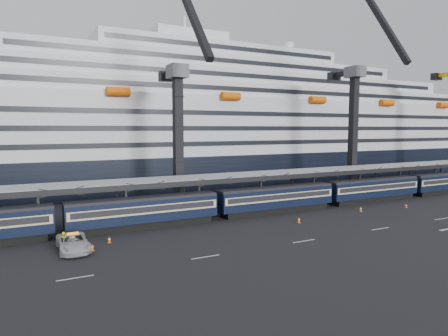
{
  "coord_description": "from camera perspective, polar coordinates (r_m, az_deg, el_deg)",
  "views": [
    {
      "loc": [
        -41.7,
        -38.38,
        12.46
      ],
      "look_at": [
        -16.76,
        10.0,
        7.06
      ],
      "focal_mm": 32.0,
      "sensor_mm": 36.0,
      "label": 1
    }
  ],
  "objects": [
    {
      "name": "traffic_cone_c",
      "position": [
        54.19,
        10.64,
        -7.29
      ],
      "size": [
        0.41,
        0.41,
        0.82
      ],
      "color": "#E25A07",
      "rests_on": "ground"
    },
    {
      "name": "crane_dark_mid",
      "position": [
        79.67,
        18.21,
        6.03
      ],
      "size": [
        4.5,
        18.24,
        39.64
      ],
      "color": "#505258",
      "rests_on": "ground"
    },
    {
      "name": "traffic_cone_b",
      "position": [
        46.02,
        -16.08,
        -9.77
      ],
      "size": [
        0.39,
        0.39,
        0.79
      ],
      "color": "#E25A07",
      "rests_on": "ground"
    },
    {
      "name": "lane_markings",
      "position": [
        61.15,
        28.66,
        -6.78
      ],
      "size": [
        111.0,
        4.27,
        0.02
      ],
      "color": "beige",
      "rests_on": "ground"
    },
    {
      "name": "ground",
      "position": [
        58.03,
        19.77,
        -7.07
      ],
      "size": [
        260.0,
        260.0,
        0.0
      ],
      "primitive_type": "plane",
      "color": "black",
      "rests_on": "ground"
    },
    {
      "name": "traffic_cone_e",
      "position": [
        69.51,
        24.57,
        -4.9
      ],
      "size": [
        0.34,
        0.34,
        0.68
      ],
      "color": "#E25A07",
      "rests_on": "ground"
    },
    {
      "name": "crane_dark_near",
      "position": [
        60.97,
        -6.45,
        5.13
      ],
      "size": [
        4.5,
        17.75,
        35.08
      ],
      "color": "#505258",
      "rests_on": "ground"
    },
    {
      "name": "worker",
      "position": [
        45.01,
        -21.93,
        -9.6
      ],
      "size": [
        0.76,
        0.59,
        1.86
      ],
      "primitive_type": "imported",
      "rotation": [
        0.0,
        0.0,
        2.91
      ],
      "color": "#E2FF0D",
      "rests_on": "ground"
    },
    {
      "name": "cruise_ship",
      "position": [
        93.64,
        -1.57,
        5.59
      ],
      "size": [
        214.09,
        28.84,
        34.0
      ],
      "color": "black",
      "rests_on": "ground"
    },
    {
      "name": "train",
      "position": [
        61.8,
        10.06,
        -3.98
      ],
      "size": [
        133.05,
        3.0,
        4.05
      ],
      "color": "black",
      "rests_on": "ground"
    },
    {
      "name": "traffic_cone_a",
      "position": [
        43.68,
        -18.32,
        -10.66
      ],
      "size": [
        0.4,
        0.4,
        0.8
      ],
      "color": "#E25A07",
      "rests_on": "ground"
    },
    {
      "name": "canopy",
      "position": [
        67.34,
        11.19,
        -0.59
      ],
      "size": [
        130.0,
        6.25,
        5.53
      ],
      "color": "gray",
      "rests_on": "ground"
    },
    {
      "name": "pickup_truck",
      "position": [
        44.1,
        -20.75,
        -9.94
      ],
      "size": [
        2.91,
        6.3,
        1.75
      ],
      "primitive_type": "imported",
      "rotation": [
        0.0,
        0.0,
        0.0
      ],
      "color": "#B2B5B9",
      "rests_on": "ground"
    },
    {
      "name": "traffic_cone_d",
      "position": [
        63.82,
        18.94,
        -5.53
      ],
      "size": [
        0.42,
        0.42,
        0.83
      ],
      "color": "#E25A07",
      "rests_on": "ground"
    }
  ]
}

